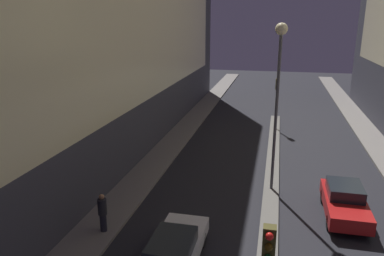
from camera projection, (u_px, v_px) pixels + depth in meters
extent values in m
cube|color=#56544F|center=(272.00, 180.00, 22.02)|extent=(0.84, 30.87, 0.14)
cube|color=#3D3814|center=(269.00, 243.00, 9.05)|extent=(0.32, 0.28, 0.90)
sphere|color=red|center=(269.00, 236.00, 8.79)|extent=(0.20, 0.20, 0.20)
sphere|color=#4C380A|center=(269.00, 247.00, 8.88)|extent=(0.20, 0.20, 0.20)
cylinder|color=#4C4C51|center=(276.00, 109.00, 31.85)|extent=(0.12, 0.12, 3.38)
cube|color=#3D3814|center=(278.00, 84.00, 31.25)|extent=(0.32, 0.28, 0.90)
sphere|color=red|center=(278.00, 81.00, 31.00)|extent=(0.20, 0.20, 0.20)
sphere|color=#4C380A|center=(278.00, 84.00, 31.08)|extent=(0.20, 0.20, 0.20)
sphere|color=#0F3D19|center=(277.00, 88.00, 31.17)|extent=(0.20, 0.20, 0.20)
cylinder|color=#4C4C51|center=(276.00, 115.00, 19.65)|extent=(0.16, 0.16, 8.40)
sphere|color=#F9EAB2|center=(282.00, 29.00, 18.42)|extent=(0.62, 0.62, 0.62)
cube|color=silver|center=(175.00, 252.00, 14.30)|extent=(1.81, 4.80, 0.58)
cube|color=black|center=(172.00, 245.00, 13.80)|extent=(1.54, 2.16, 0.53)
cylinder|color=black|center=(166.00, 235.00, 15.94)|extent=(0.22, 0.64, 0.64)
cylinder|color=black|center=(202.00, 240.00, 15.60)|extent=(0.22, 0.64, 0.64)
cube|color=maroon|center=(345.00, 204.00, 17.91)|extent=(1.85, 4.29, 0.66)
cube|color=black|center=(345.00, 190.00, 18.04)|extent=(1.57, 1.93, 0.57)
cube|color=red|center=(325.00, 184.00, 20.05)|extent=(0.14, 0.04, 0.10)
cube|color=red|center=(351.00, 186.00, 19.77)|extent=(0.14, 0.04, 0.10)
cylinder|color=black|center=(323.00, 197.00, 19.42)|extent=(0.22, 0.64, 0.64)
cylinder|color=black|center=(357.00, 200.00, 19.07)|extent=(0.22, 0.64, 0.64)
cylinder|color=black|center=(329.00, 223.00, 16.94)|extent=(0.22, 0.64, 0.64)
cylinder|color=black|center=(368.00, 227.00, 16.59)|extent=(0.22, 0.64, 0.64)
cylinder|color=black|center=(103.00, 222.00, 16.53)|extent=(0.30, 0.30, 0.82)
cylinder|color=#232328|center=(102.00, 207.00, 16.32)|extent=(0.40, 0.40, 0.73)
sphere|color=#9E704C|center=(101.00, 197.00, 16.18)|extent=(0.24, 0.24, 0.24)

